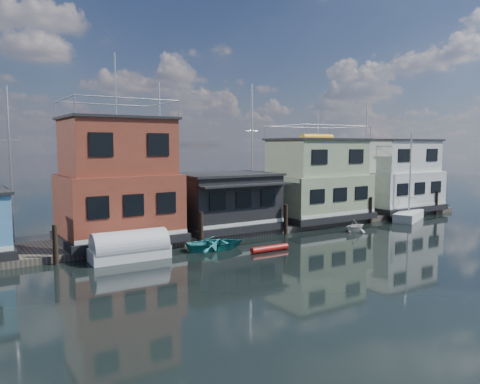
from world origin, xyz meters
TOP-DOWN VIEW (x-y plane):
  - ground at (0.00, 0.00)m, footprint 160.00×160.00m
  - dock at (0.00, 12.00)m, footprint 48.00×5.00m
  - houseboat_red at (-8.50, 12.00)m, footprint 7.40×5.90m
  - houseboat_dark at (-0.50, 11.98)m, footprint 7.40×6.10m
  - houseboat_green at (8.50, 12.00)m, footprint 8.40×5.90m
  - houseboat_white at (18.50, 12.00)m, footprint 8.40×5.90m
  - pilings at (-0.33, 9.20)m, footprint 42.28×0.28m
  - background_masts at (4.76, 18.00)m, footprint 36.40×0.16m
  - dinghy_white at (7.94, 7.08)m, footprint 1.94×1.68m
  - dinghy_teal at (-3.77, 7.66)m, footprint 4.08×3.22m
  - tarp_runabout at (-9.21, 8.08)m, footprint 4.50×1.95m
  - day_sailer at (16.05, 8.49)m, footprint 5.00×3.46m
  - red_kayak at (-1.33, 5.32)m, footprint 2.62×0.43m

SIDE VIEW (x-z plane):
  - ground at x=0.00m, z-range 0.00..0.00m
  - red_kayak at x=-1.33m, z-range 0.00..0.38m
  - dock at x=0.00m, z-range 0.00..0.40m
  - dinghy_teal at x=-3.77m, z-range 0.00..0.76m
  - day_sailer at x=16.05m, z-range -3.33..4.20m
  - dinghy_white at x=7.94m, z-range 0.00..1.00m
  - tarp_runabout at x=-9.21m, z-range -0.23..1.57m
  - pilings at x=-0.33m, z-range 0.00..2.20m
  - houseboat_dark at x=-0.50m, z-range 0.39..4.45m
  - houseboat_white at x=18.50m, z-range 0.21..6.87m
  - houseboat_green at x=8.50m, z-range 0.03..7.06m
  - houseboat_red at x=-8.50m, z-range -1.83..10.03m
  - background_masts at x=4.76m, z-range -0.45..11.55m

